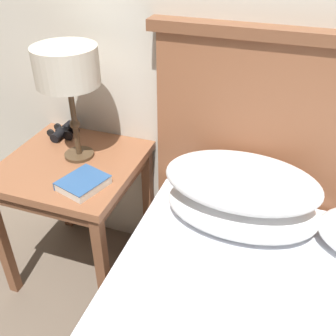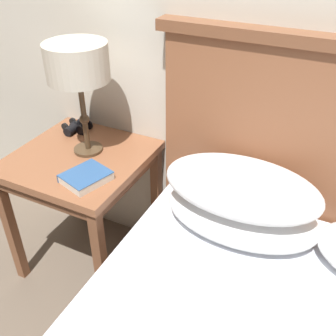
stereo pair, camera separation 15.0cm
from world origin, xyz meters
name	(u,v)px [view 1 (the left image)]	position (x,y,z in m)	size (l,w,h in m)	color
nightstand	(73,177)	(-0.56, 0.63, 0.56)	(0.58, 0.58, 0.65)	brown
table_lamp	(67,69)	(-0.55, 0.69, 1.05)	(0.26, 0.26, 0.49)	#4C3823
book_on_nightstand	(83,183)	(-0.41, 0.49, 0.67)	(0.20, 0.21, 0.04)	silver
binoculars_pair	(63,131)	(-0.71, 0.83, 0.67)	(0.14, 0.16, 0.05)	black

